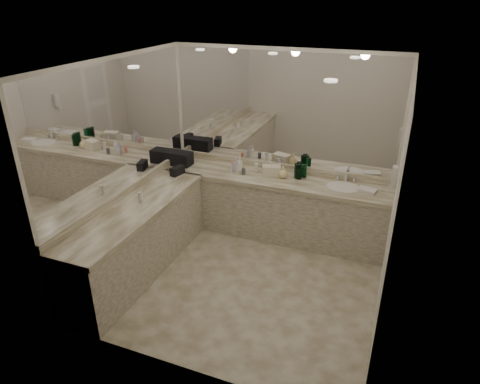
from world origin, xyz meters
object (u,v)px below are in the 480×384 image
at_px(soap_bottle_a, 240,164).
at_px(soap_bottle_b, 237,165).
at_px(hand_towel, 367,190).
at_px(sink, 343,188).
at_px(black_toiletry_bag, 180,158).
at_px(wall_phone, 394,176).
at_px(cream_cosmetic_case, 271,171).
at_px(soap_bottle_c, 283,172).

distance_m(soap_bottle_a, soap_bottle_b, 0.05).
bearing_deg(soap_bottle_b, soap_bottle_a, 15.99).
bearing_deg(hand_towel, soap_bottle_b, 178.89).
bearing_deg(sink, soap_bottle_a, 178.77).
relative_size(black_toiletry_bag, soap_bottle_a, 1.60).
height_order(wall_phone, cream_cosmetic_case, wall_phone).
xyz_separation_m(black_toiletry_bag, soap_bottle_b, (0.87, 0.08, -0.00)).
height_order(wall_phone, soap_bottle_b, wall_phone).
xyz_separation_m(soap_bottle_a, soap_bottle_c, (0.64, -0.01, -0.02)).
distance_m(cream_cosmetic_case, soap_bottle_c, 0.17).
xyz_separation_m(sink, wall_phone, (0.61, -0.50, 0.46)).
xyz_separation_m(hand_towel, soap_bottle_c, (-1.15, 0.04, 0.07)).
relative_size(black_toiletry_bag, cream_cosmetic_case, 1.37).
distance_m(sink, soap_bottle_a, 1.48).
height_order(wall_phone, soap_bottle_a, wall_phone).
relative_size(soap_bottle_a, soap_bottle_b, 1.10).
height_order(sink, cream_cosmetic_case, cream_cosmetic_case).
bearing_deg(soap_bottle_c, black_toiletry_bag, -177.04).
distance_m(sink, black_toiletry_bag, 2.40).
height_order(wall_phone, soap_bottle_c, wall_phone).
xyz_separation_m(cream_cosmetic_case, soap_bottle_a, (-0.47, -0.00, 0.03)).
distance_m(sink, soap_bottle_c, 0.84).
relative_size(sink, soap_bottle_b, 2.25).
bearing_deg(cream_cosmetic_case, sink, -18.41).
xyz_separation_m(wall_phone, cream_cosmetic_case, (-1.61, 0.54, -0.38)).
relative_size(hand_towel, soap_bottle_a, 1.04).
distance_m(sink, soap_bottle_b, 1.52).
bearing_deg(soap_bottle_a, black_toiletry_bag, -174.39).
bearing_deg(sink, soap_bottle_c, 178.48).
xyz_separation_m(wall_phone, soap_bottle_a, (-2.08, 0.53, -0.34)).
height_order(soap_bottle_a, soap_bottle_c, soap_bottle_a).
bearing_deg(cream_cosmetic_case, wall_phone, -34.78).
relative_size(cream_cosmetic_case, soap_bottle_a, 1.17).
bearing_deg(hand_towel, cream_cosmetic_case, 177.72).
distance_m(hand_towel, soap_bottle_c, 1.15).
xyz_separation_m(cream_cosmetic_case, hand_towel, (1.32, -0.05, -0.05)).
bearing_deg(soap_bottle_b, black_toiletry_bag, -174.94).
xyz_separation_m(wall_phone, hand_towel, (-0.29, 0.48, -0.43)).
relative_size(hand_towel, soap_bottle_c, 1.33).
xyz_separation_m(cream_cosmetic_case, soap_bottle_b, (-0.52, -0.02, 0.02)).
xyz_separation_m(sink, cream_cosmetic_case, (-1.01, 0.04, 0.08)).
relative_size(soap_bottle_b, soap_bottle_c, 1.16).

